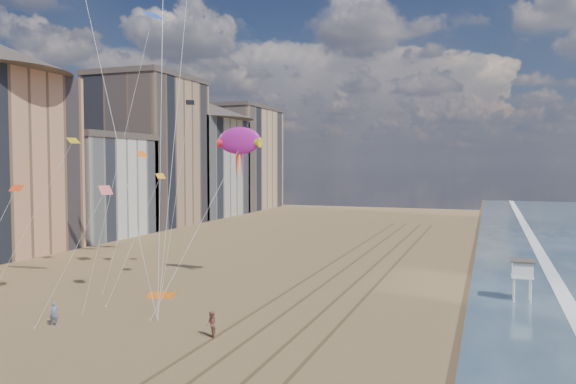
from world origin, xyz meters
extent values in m
plane|color=#42301E|center=(19.00, 40.00, 0.00)|extent=(260.00, 260.00, 0.00)
plane|color=white|center=(23.20, 40.00, 0.00)|extent=(260.00, 260.00, 0.00)
cube|color=brown|center=(-1.20, 30.00, 0.01)|extent=(0.28, 120.00, 0.01)
cube|color=brown|center=(1.20, 30.00, 0.01)|extent=(0.28, 120.00, 0.01)
cube|color=brown|center=(4.00, 30.00, 0.01)|extent=(0.28, 120.00, 0.01)
cube|color=brown|center=(6.20, 30.00, 0.01)|extent=(0.28, 120.00, 0.01)
cube|color=silver|center=(-45.00, 54.00, 8.00)|extent=(14.00, 18.00, 16.00)
cube|color=#473D38|center=(-45.00, 54.00, 16.50)|extent=(14.28, 18.36, 1.00)
cube|color=tan|center=(-46.00, 72.00, 14.00)|extent=(16.00, 20.00, 28.00)
cube|color=#473D38|center=(-46.00, 72.00, 28.50)|extent=(16.32, 20.40, 1.00)
cube|color=#BCB2A3|center=(-45.50, 92.00, 11.00)|extent=(15.00, 22.00, 22.00)
cone|color=#473D38|center=(-45.50, 92.00, 24.20)|extent=(34.22, 34.22, 4.40)
cube|color=tan|center=(-46.00, 114.00, 13.00)|extent=(16.00, 24.00, 26.00)
cube|color=#473D38|center=(-46.00, 114.00, 26.50)|extent=(16.32, 24.48, 1.00)
cylinder|color=white|center=(18.79, 30.37, 1.01)|extent=(0.13, 0.13, 2.01)
cylinder|color=white|center=(20.14, 30.37, 1.01)|extent=(0.13, 0.13, 2.01)
cylinder|color=white|center=(18.79, 31.71, 1.01)|extent=(0.13, 0.13, 2.01)
cylinder|color=white|center=(20.14, 31.71, 1.01)|extent=(0.13, 0.13, 2.01)
cube|color=white|center=(19.47, 31.04, 2.18)|extent=(1.79, 1.79, 0.13)
cube|color=white|center=(19.47, 31.04, 2.85)|extent=(1.68, 1.68, 1.23)
cube|color=#473D38|center=(19.47, 31.04, 3.58)|extent=(2.01, 2.01, 0.11)
cube|color=orange|center=(-11.33, 21.82, 0.14)|extent=(2.72, 2.13, 0.27)
ellipsoid|color=#AF1B95|center=(-6.50, 28.43, 14.31)|extent=(4.48, 0.84, 2.66)
cone|color=red|center=(-8.10, 28.43, 14.11)|extent=(1.20, 1.00, 1.00)
cone|color=yellow|center=(-4.90, 28.43, 14.11)|extent=(1.20, 1.00, 1.00)
cylinder|color=silver|center=(-7.16, 21.60, 6.66)|extent=(0.03, 0.03, 19.12)
imported|color=slate|center=(-13.75, 11.14, 0.91)|extent=(0.80, 0.73, 1.83)
imported|color=#985E4D|center=(-1.34, 12.49, 0.95)|extent=(1.15, 1.17, 1.90)
plane|color=orange|center=(-18.78, 29.97, 13.07)|extent=(1.54, 1.60, 0.66)
plane|color=orange|center=(-14.04, 26.17, 10.84)|extent=(1.38, 1.39, 0.52)
plane|color=black|center=(-11.99, 28.53, 18.23)|extent=(1.44, 1.38, 0.58)
plane|color=blue|center=(-12.55, 22.88, 25.59)|extent=(2.21, 2.31, 0.88)
plane|color=#F86063|center=(-15.47, 19.55, 9.73)|extent=(1.66, 1.72, 0.78)
plane|color=red|center=(-21.89, 15.86, 9.96)|extent=(1.66, 1.61, 0.51)
plane|color=gold|center=(-25.88, 27.67, 14.55)|extent=(1.79, 1.85, 0.66)
camera|label=1|loc=(16.60, -21.73, 12.16)|focal=35.00mm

